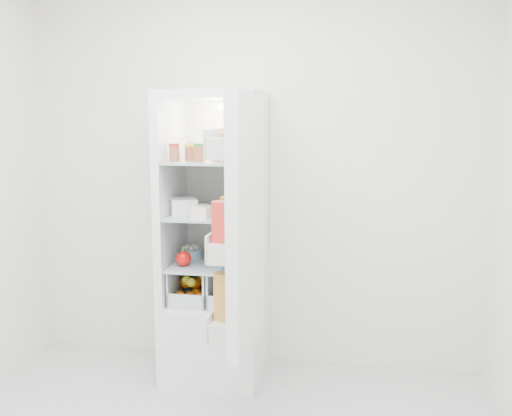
% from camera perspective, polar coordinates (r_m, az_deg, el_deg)
% --- Properties ---
extents(room_walls, '(3.02, 3.02, 2.61)m').
position_cam_1_polar(room_walls, '(2.28, -6.94, 7.60)').
color(room_walls, white).
rests_on(room_walls, ground).
extents(refrigerator, '(0.60, 0.60, 1.80)m').
position_cam_1_polar(refrigerator, '(3.67, -3.94, -6.42)').
color(refrigerator, white).
rests_on(refrigerator, ground).
extents(shelf_low, '(0.49, 0.53, 0.01)m').
position_cam_1_polar(shelf_low, '(3.59, -4.20, -5.53)').
color(shelf_low, '#A8BFC5').
rests_on(shelf_low, refrigerator).
extents(shelf_mid, '(0.49, 0.53, 0.02)m').
position_cam_1_polar(shelf_mid, '(3.53, -4.26, -0.66)').
color(shelf_mid, '#A8BFC5').
rests_on(shelf_mid, refrigerator).
extents(shelf_top, '(0.49, 0.53, 0.02)m').
position_cam_1_polar(shelf_top, '(3.48, -4.32, 4.70)').
color(shelf_top, '#A8BFC5').
rests_on(shelf_top, refrigerator).
extents(crisper_left, '(0.23, 0.46, 0.22)m').
position_cam_1_polar(crisper_left, '(3.66, -6.05, -7.40)').
color(crisper_left, silver).
rests_on(crisper_left, refrigerator).
extents(crisper_right, '(0.23, 0.46, 0.22)m').
position_cam_1_polar(crisper_right, '(3.60, -2.27, -7.63)').
color(crisper_right, silver).
rests_on(crisper_right, refrigerator).
extents(condiment_jars, '(0.46, 0.32, 0.08)m').
position_cam_1_polar(condiment_jars, '(3.41, -5.05, 5.43)').
color(condiment_jars, '#B21919').
rests_on(condiment_jars, shelf_top).
extents(squeeze_bottle, '(0.07, 0.07, 0.20)m').
position_cam_1_polar(squeeze_bottle, '(3.56, -1.63, 6.51)').
color(squeeze_bottle, white).
rests_on(squeeze_bottle, shelf_top).
extents(tub_white, '(0.20, 0.20, 0.10)m').
position_cam_1_polar(tub_white, '(3.50, -7.25, 0.15)').
color(tub_white, white).
rests_on(tub_white, shelf_mid).
extents(tub_cream, '(0.16, 0.16, 0.07)m').
position_cam_1_polar(tub_cream, '(3.37, -5.17, -0.38)').
color(tub_cream, white).
rests_on(tub_cream, shelf_mid).
extents(tin_red, '(0.10, 0.10, 0.05)m').
position_cam_1_polar(tin_red, '(3.32, -3.38, -0.67)').
color(tin_red, red).
rests_on(tin_red, shelf_mid).
extents(foil_tray, '(0.18, 0.14, 0.04)m').
position_cam_1_polar(foil_tray, '(3.68, -5.75, 0.21)').
color(foil_tray, silver).
rests_on(foil_tray, shelf_mid).
extents(tub_green, '(0.12, 0.15, 0.08)m').
position_cam_1_polar(tub_green, '(3.61, -2.43, 0.37)').
color(tub_green, '#408C4F').
rests_on(tub_green, shelf_mid).
extents(red_cabbage, '(0.15, 0.15, 0.15)m').
position_cam_1_polar(red_cabbage, '(3.53, -2.96, -4.39)').
color(red_cabbage, '#4B1B51').
rests_on(red_cabbage, shelf_low).
extents(bell_pepper, '(0.09, 0.09, 0.09)m').
position_cam_1_polar(bell_pepper, '(3.51, -7.26, -5.04)').
color(bell_pepper, red).
rests_on(bell_pepper, shelf_low).
extents(mushroom_bowl, '(0.17, 0.17, 0.06)m').
position_cam_1_polar(mushroom_bowl, '(3.68, -6.48, -4.58)').
color(mushroom_bowl, '#92BFDB').
rests_on(mushroom_bowl, shelf_low).
extents(citrus_pile, '(0.20, 0.31, 0.16)m').
position_cam_1_polar(citrus_pile, '(3.65, -6.11, -7.94)').
color(citrus_pile, orange).
rests_on(citrus_pile, refrigerator).
extents(veg_pile, '(0.16, 0.30, 0.10)m').
position_cam_1_polar(veg_pile, '(3.61, -2.19, -8.36)').
color(veg_pile, '#1F4D19').
rests_on(veg_pile, refrigerator).
extents(fridge_door, '(0.19, 0.60, 1.30)m').
position_cam_1_polar(fridge_door, '(2.90, -1.51, -1.93)').
color(fridge_door, white).
rests_on(fridge_door, refrigerator).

